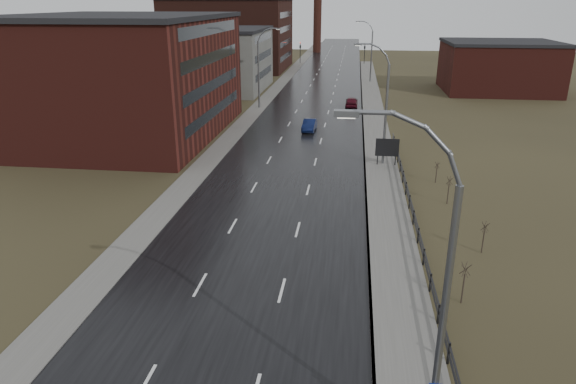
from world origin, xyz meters
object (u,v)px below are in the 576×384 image
(car_near, at_px, (309,125))
(car_far, at_px, (352,102))
(billboard, at_px, (387,148))
(streetlight_main, at_px, (434,305))

(car_near, relative_size, car_far, 0.96)
(billboard, distance_m, car_far, 29.12)
(car_near, bearing_deg, car_far, 74.71)
(streetlight_main, bearing_deg, car_near, 99.57)
(billboard, relative_size, car_far, 0.63)
(billboard, xyz_separation_m, car_far, (-3.60, 28.88, -1.07))
(streetlight_main, height_order, car_far, streetlight_main)
(streetlight_main, relative_size, car_near, 2.88)
(billboard, xyz_separation_m, car_near, (-8.51, 13.29, -1.13))
(streetlight_main, distance_m, car_near, 47.74)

